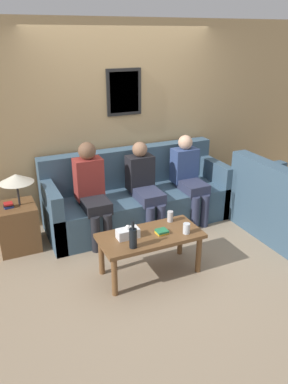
{
  "coord_description": "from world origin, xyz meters",
  "views": [
    {
      "loc": [
        -1.85,
        -3.74,
        2.41
      ],
      "look_at": [
        -0.18,
        -0.1,
        0.71
      ],
      "focal_mm": 35.0,
      "sensor_mm": 36.0,
      "label": 1
    }
  ],
  "objects_px": {
    "coffee_table": "(150,240)",
    "person_right": "(189,175)",
    "couch_side": "(288,212)",
    "wine_bottle": "(133,238)",
    "drinking_glass": "(186,228)",
    "person_left": "(92,189)",
    "person_middle": "(144,184)",
    "couch_main": "(137,199)"
  },
  "relations": [
    {
      "from": "coffee_table",
      "to": "wine_bottle",
      "type": "height_order",
      "value": "wine_bottle"
    },
    {
      "from": "couch_side",
      "to": "person_left",
      "type": "bearing_deg",
      "value": 66.41
    },
    {
      "from": "wine_bottle",
      "to": "person_right",
      "type": "relative_size",
      "value": 0.25
    },
    {
      "from": "couch_side",
      "to": "coffee_table",
      "type": "relative_size",
      "value": 1.34
    },
    {
      "from": "drinking_glass",
      "to": "couch_main",
      "type": "bearing_deg",
      "value": 89.62
    },
    {
      "from": "couch_side",
      "to": "wine_bottle",
      "type": "distance_m",
      "value": 2.2
    },
    {
      "from": "person_left",
      "to": "person_middle",
      "type": "bearing_deg",
      "value": -1.17
    },
    {
      "from": "wine_bottle",
      "to": "couch_side",
      "type": "bearing_deg",
      "value": 4.39
    },
    {
      "from": "couch_main",
      "to": "person_left",
      "type": "xyz_separation_m",
      "value": [
        -0.68,
        -0.19,
        0.33
      ]
    },
    {
      "from": "drinking_glass",
      "to": "person_right",
      "type": "distance_m",
      "value": 1.32
    },
    {
      "from": "couch_main",
      "to": "drinking_glass",
      "type": "relative_size",
      "value": 21.82
    },
    {
      "from": "drinking_glass",
      "to": "person_right",
      "type": "bearing_deg",
      "value": 58.3
    },
    {
      "from": "couch_side",
      "to": "wine_bottle",
      "type": "bearing_deg",
      "value": 94.39
    },
    {
      "from": "drinking_glass",
      "to": "person_left",
      "type": "relative_size",
      "value": 0.09
    },
    {
      "from": "coffee_table",
      "to": "person_middle",
      "type": "relative_size",
      "value": 0.95
    },
    {
      "from": "coffee_table",
      "to": "wine_bottle",
      "type": "bearing_deg",
      "value": -148.7
    },
    {
      "from": "couch_side",
      "to": "drinking_glass",
      "type": "xyz_separation_m",
      "value": [
        -1.57,
        -0.14,
        0.19
      ]
    },
    {
      "from": "coffee_table",
      "to": "person_left",
      "type": "relative_size",
      "value": 0.89
    },
    {
      "from": "wine_bottle",
      "to": "person_right",
      "type": "bearing_deg",
      "value": 41.19
    },
    {
      "from": "couch_main",
      "to": "person_middle",
      "type": "height_order",
      "value": "person_middle"
    },
    {
      "from": "drinking_glass",
      "to": "person_left",
      "type": "xyz_separation_m",
      "value": [
        -0.67,
        1.12,
        0.14
      ]
    },
    {
      "from": "person_left",
      "to": "person_middle",
      "type": "height_order",
      "value": "person_left"
    },
    {
      "from": "coffee_table",
      "to": "person_left",
      "type": "height_order",
      "value": "person_left"
    },
    {
      "from": "person_right",
      "to": "wine_bottle",
      "type": "bearing_deg",
      "value": -138.81
    },
    {
      "from": "couch_side",
      "to": "wine_bottle",
      "type": "xyz_separation_m",
      "value": [
        -2.18,
        -0.17,
        0.24
      ]
    },
    {
      "from": "coffee_table",
      "to": "person_right",
      "type": "distance_m",
      "value": 1.46
    },
    {
      "from": "couch_side",
      "to": "coffee_table",
      "type": "bearing_deg",
      "value": 90.21
    },
    {
      "from": "couch_main",
      "to": "couch_side",
      "type": "relative_size",
      "value": 1.7
    },
    {
      "from": "couch_main",
      "to": "drinking_glass",
      "type": "height_order",
      "value": "couch_main"
    },
    {
      "from": "coffee_table",
      "to": "person_right",
      "type": "relative_size",
      "value": 0.94
    },
    {
      "from": "coffee_table",
      "to": "couch_side",
      "type": "bearing_deg",
      "value": 0.21
    },
    {
      "from": "couch_side",
      "to": "person_right",
      "type": "distance_m",
      "value": 1.35
    },
    {
      "from": "drinking_glass",
      "to": "person_middle",
      "type": "distance_m",
      "value": 1.11
    },
    {
      "from": "couch_side",
      "to": "person_right",
      "type": "xyz_separation_m",
      "value": [
        -0.88,
        0.98,
        0.29
      ]
    },
    {
      "from": "coffee_table",
      "to": "person_left",
      "type": "xyz_separation_m",
      "value": [
        -0.32,
        0.99,
        0.27
      ]
    },
    {
      "from": "coffee_table",
      "to": "drinking_glass",
      "type": "distance_m",
      "value": 0.4
    },
    {
      "from": "couch_side",
      "to": "coffee_table",
      "type": "distance_m",
      "value": 1.92
    },
    {
      "from": "couch_side",
      "to": "drinking_glass",
      "type": "distance_m",
      "value": 1.59
    },
    {
      "from": "couch_main",
      "to": "person_left",
      "type": "distance_m",
      "value": 0.78
    },
    {
      "from": "wine_bottle",
      "to": "person_right",
      "type": "distance_m",
      "value": 1.74
    },
    {
      "from": "wine_bottle",
      "to": "person_middle",
      "type": "relative_size",
      "value": 0.25
    },
    {
      "from": "wine_bottle",
      "to": "person_right",
      "type": "xyz_separation_m",
      "value": [
        1.31,
        1.15,
        0.05
      ]
    }
  ]
}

